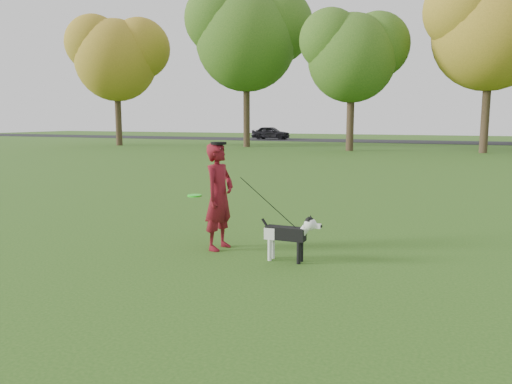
% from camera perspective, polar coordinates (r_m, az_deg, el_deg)
% --- Properties ---
extents(ground, '(120.00, 120.00, 0.00)m').
position_cam_1_polar(ground, '(7.86, 0.01, -6.96)').
color(ground, '#285116').
rests_on(ground, ground).
extents(road, '(120.00, 7.00, 0.02)m').
position_cam_1_polar(road, '(47.13, 19.14, 5.42)').
color(road, black).
rests_on(road, ground).
extents(man, '(0.47, 0.66, 1.71)m').
position_cam_1_polar(man, '(7.95, -4.24, -0.50)').
color(man, '#5D0D17').
rests_on(man, ground).
extents(dog, '(0.94, 0.19, 0.71)m').
position_cam_1_polar(dog, '(7.30, 3.93, -4.66)').
color(dog, black).
rests_on(dog, ground).
extents(car_left, '(3.83, 1.58, 1.30)m').
position_cam_1_polar(car_left, '(50.34, 1.70, 6.79)').
color(car_left, black).
rests_on(car_left, road).
extents(man_held_items, '(1.92, 0.39, 1.24)m').
position_cam_1_polar(man_held_items, '(7.45, 1.29, -1.15)').
color(man_held_items, '#25F51F').
rests_on(man_held_items, ground).
extents(tree_row, '(51.74, 8.86, 12.01)m').
position_cam_1_polar(tree_row, '(33.77, 15.66, 17.17)').
color(tree_row, '#38281C').
rests_on(tree_row, ground).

